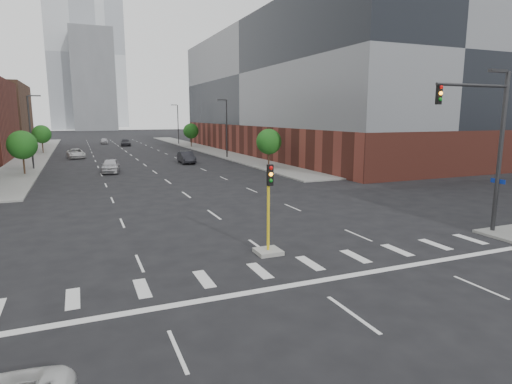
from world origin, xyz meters
TOP-DOWN VIEW (x-y plane):
  - ground at (0.00, 0.00)m, footprint 400.00×400.00m
  - sidewalk_left_far at (-15.00, 74.00)m, footprint 5.00×92.00m
  - sidewalk_right_far at (15.00, 74.00)m, footprint 5.00×92.00m
  - building_right_main at (29.50, 60.00)m, footprint 24.00×70.00m
  - tower_left at (-8.00, 220.00)m, footprint 22.00×22.00m
  - tower_right at (10.00, 260.00)m, footprint 20.00×20.00m
  - tower_mid at (0.00, 200.00)m, footprint 18.00×18.00m
  - median_traffic_signal at (0.00, 8.97)m, footprint 1.20×1.20m
  - mast_arm_signal at (12.61, 7.50)m, footprint 5.12×0.90m
  - streetlight_right_a at (13.41, 55.00)m, footprint 1.60×0.22m
  - streetlight_right_b at (13.41, 90.00)m, footprint 1.60×0.22m
  - streetlight_left at (-13.41, 50.00)m, footprint 1.60×0.22m
  - tree_left_near at (-14.00, 45.00)m, footprint 3.20×3.20m
  - tree_left_far at (-14.00, 75.00)m, footprint 3.20×3.20m
  - tree_right_near at (14.00, 40.00)m, footprint 3.20×3.20m
  - tree_right_far at (14.00, 80.00)m, footprint 3.20×3.20m
  - car_near_left at (-4.86, 43.51)m, footprint 2.57×5.06m
  - car_mid_right at (5.76, 49.97)m, footprint 1.90×5.12m
  - car_far_left at (-8.62, 63.73)m, footprint 2.91×5.48m
  - car_deep_right at (1.53, 89.18)m, footprint 2.44×5.22m
  - car_distant at (-2.45, 98.14)m, footprint 1.81×4.17m

SIDE VIEW (x-z plane):
  - ground at x=0.00m, z-range 0.00..0.00m
  - sidewalk_left_far at x=-15.00m, z-range 0.00..0.15m
  - sidewalk_right_far at x=15.00m, z-range 0.00..0.15m
  - car_distant at x=-2.45m, z-range 0.00..1.40m
  - car_far_left at x=-8.62m, z-range 0.00..1.47m
  - car_deep_right at x=1.53m, z-range 0.00..1.47m
  - car_near_left at x=-4.86m, z-range 0.00..1.65m
  - car_mid_right at x=5.76m, z-range 0.00..1.67m
  - median_traffic_signal at x=0.00m, z-range -1.23..3.17m
  - tree_left_near at x=-14.00m, z-range 0.97..5.82m
  - tree_left_far at x=-14.00m, z-range 0.97..5.82m
  - tree_right_near at x=14.00m, z-range 0.97..5.82m
  - tree_right_far at x=14.00m, z-range 0.97..5.82m
  - streetlight_right_a at x=13.41m, z-range 0.47..9.55m
  - streetlight_right_b at x=13.41m, z-range 0.47..9.55m
  - streetlight_left at x=-13.41m, z-range 0.47..9.55m
  - mast_arm_signal at x=12.61m, z-range 1.11..10.18m
  - building_right_main at x=29.50m, z-range 0.00..22.00m
  - tower_mid at x=0.00m, z-range 0.00..44.00m
  - tower_left at x=-8.00m, z-range 0.00..70.00m
  - tower_right at x=10.00m, z-range 0.00..80.00m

